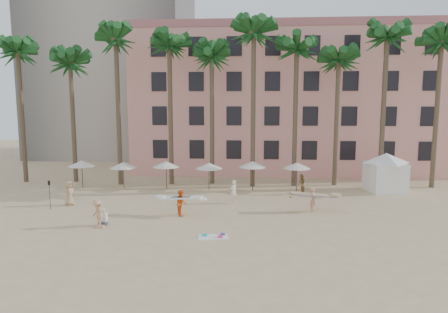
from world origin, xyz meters
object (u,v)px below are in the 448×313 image
pink_hotel (286,103)px  carrier_yellow (313,198)px  cabana (385,169)px  carrier_white (181,202)px

pink_hotel → carrier_yellow: 21.54m
pink_hotel → cabana: 16.38m
pink_hotel → carrier_white: size_ratio=11.18×
carrier_yellow → carrier_white: (-9.54, -1.62, -0.05)m
pink_hotel → cabana: bearing=-58.5°
pink_hotel → carrier_white: 24.82m
pink_hotel → cabana: pink_hotel is taller
carrier_yellow → pink_hotel: bearing=91.2°
carrier_yellow → carrier_white: bearing=-170.3°
cabana → carrier_white: bearing=-152.2°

